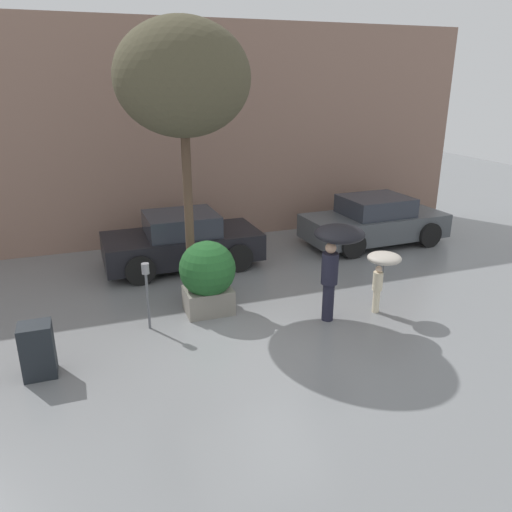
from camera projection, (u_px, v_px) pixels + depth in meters
name	position (u px, v px, depth m)	size (l,w,h in m)	color
ground_plane	(255.00, 342.00, 8.99)	(40.00, 40.00, 0.00)	slate
building_facade	(176.00, 136.00, 13.75)	(18.00, 0.30, 6.00)	#8C6B5B
planter_box	(208.00, 275.00, 9.93)	(1.13, 1.13, 1.50)	gray
person_adult	(336.00, 247.00, 9.33)	(0.95, 0.95, 1.93)	#1E1E2D
person_child	(383.00, 265.00, 9.80)	(0.66, 0.66, 1.29)	beige
parked_car_near	(182.00, 242.00, 12.52)	(3.88, 2.05, 1.36)	black
parked_car_far	(374.00, 222.00, 14.26)	(4.11, 2.13, 1.36)	#4C5156
street_tree	(182.00, 79.00, 9.50)	(2.62, 2.62, 5.62)	brown
parking_meter	(146.00, 282.00, 9.20)	(0.14, 0.14, 1.32)	#595B60
newspaper_box	(38.00, 350.00, 7.86)	(0.50, 0.44, 0.90)	#1E2328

